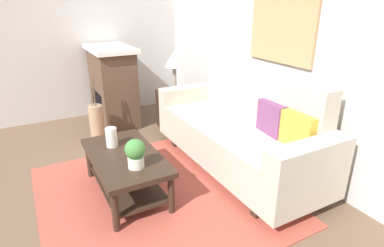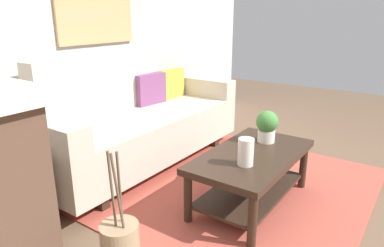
{
  "view_description": "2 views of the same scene",
  "coord_description": "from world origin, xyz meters",
  "px_view_note": "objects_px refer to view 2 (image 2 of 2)",
  "views": [
    {
      "loc": [
        2.44,
        -0.46,
        1.79
      ],
      "look_at": [
        -0.06,
        0.91,
        0.65
      ],
      "focal_mm": 29.3,
      "sensor_mm": 36.0,
      "label": 1
    },
    {
      "loc": [
        -2.44,
        -0.78,
        1.44
      ],
      "look_at": [
        -0.35,
        0.68,
        0.63
      ],
      "focal_mm": 32.6,
      "sensor_mm": 36.0,
      "label": 2
    }
  ],
  "objects_px": {
    "couch": "(137,121)",
    "throw_pillow_plum": "(150,89)",
    "coffee_table": "(252,167)",
    "framed_painting": "(95,0)",
    "throw_pillow_mustard": "(170,84)",
    "tabletop_vase": "(246,152)",
    "potted_plant_tabletop": "(267,125)"
  },
  "relations": [
    {
      "from": "couch",
      "to": "throw_pillow_plum",
      "type": "height_order",
      "value": "couch"
    },
    {
      "from": "coffee_table",
      "to": "framed_painting",
      "type": "bearing_deg",
      "value": 87.24
    },
    {
      "from": "couch",
      "to": "throw_pillow_mustard",
      "type": "bearing_deg",
      "value": 10.27
    },
    {
      "from": "couch",
      "to": "framed_painting",
      "type": "bearing_deg",
      "value": 90.0
    },
    {
      "from": "throw_pillow_mustard",
      "to": "throw_pillow_plum",
      "type": "bearing_deg",
      "value": 180.0
    },
    {
      "from": "tabletop_vase",
      "to": "potted_plant_tabletop",
      "type": "xyz_separation_m",
      "value": [
        0.51,
        0.07,
        0.04
      ]
    },
    {
      "from": "tabletop_vase",
      "to": "throw_pillow_plum",
      "type": "bearing_deg",
      "value": 65.71
    },
    {
      "from": "throw_pillow_plum",
      "to": "potted_plant_tabletop",
      "type": "xyz_separation_m",
      "value": [
        -0.14,
        -1.39,
        -0.11
      ]
    },
    {
      "from": "couch",
      "to": "potted_plant_tabletop",
      "type": "height_order",
      "value": "couch"
    },
    {
      "from": "throw_pillow_plum",
      "to": "framed_painting",
      "type": "bearing_deg",
      "value": 135.49
    },
    {
      "from": "tabletop_vase",
      "to": "framed_painting",
      "type": "relative_size",
      "value": 0.21
    },
    {
      "from": "tabletop_vase",
      "to": "framed_painting",
      "type": "xyz_separation_m",
      "value": [
        0.31,
        1.8,
        1.03
      ]
    },
    {
      "from": "coffee_table",
      "to": "framed_painting",
      "type": "height_order",
      "value": "framed_painting"
    },
    {
      "from": "throw_pillow_mustard",
      "to": "coffee_table",
      "type": "distance_m",
      "value": 1.64
    },
    {
      "from": "throw_pillow_plum",
      "to": "throw_pillow_mustard",
      "type": "height_order",
      "value": "same"
    },
    {
      "from": "couch",
      "to": "framed_painting",
      "type": "relative_size",
      "value": 2.44
    },
    {
      "from": "couch",
      "to": "tabletop_vase",
      "type": "height_order",
      "value": "couch"
    },
    {
      "from": "coffee_table",
      "to": "tabletop_vase",
      "type": "xyz_separation_m",
      "value": [
        -0.23,
        -0.05,
        0.21
      ]
    },
    {
      "from": "couch",
      "to": "coffee_table",
      "type": "xyz_separation_m",
      "value": [
        -0.08,
        -1.28,
        -0.12
      ]
    },
    {
      "from": "couch",
      "to": "potted_plant_tabletop",
      "type": "relative_size",
      "value": 8.49
    },
    {
      "from": "potted_plant_tabletop",
      "to": "framed_painting",
      "type": "relative_size",
      "value": 0.29
    },
    {
      "from": "couch",
      "to": "tabletop_vase",
      "type": "bearing_deg",
      "value": -103.12
    },
    {
      "from": "throw_pillow_plum",
      "to": "coffee_table",
      "type": "distance_m",
      "value": 1.51
    },
    {
      "from": "tabletop_vase",
      "to": "framed_painting",
      "type": "height_order",
      "value": "framed_painting"
    },
    {
      "from": "couch",
      "to": "potted_plant_tabletop",
      "type": "bearing_deg",
      "value": -80.83
    },
    {
      "from": "throw_pillow_mustard",
      "to": "couch",
      "type": "bearing_deg",
      "value": -169.73
    },
    {
      "from": "framed_painting",
      "to": "throw_pillow_mustard",
      "type": "bearing_deg",
      "value": -26.18
    },
    {
      "from": "tabletop_vase",
      "to": "coffee_table",
      "type": "bearing_deg",
      "value": 13.21
    },
    {
      "from": "throw_pillow_plum",
      "to": "throw_pillow_mustard",
      "type": "bearing_deg",
      "value": 0.0
    },
    {
      "from": "framed_painting",
      "to": "coffee_table",
      "type": "bearing_deg",
      "value": -92.76
    },
    {
      "from": "coffee_table",
      "to": "tabletop_vase",
      "type": "bearing_deg",
      "value": -166.79
    },
    {
      "from": "throw_pillow_mustard",
      "to": "potted_plant_tabletop",
      "type": "distance_m",
      "value": 1.47
    }
  ]
}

